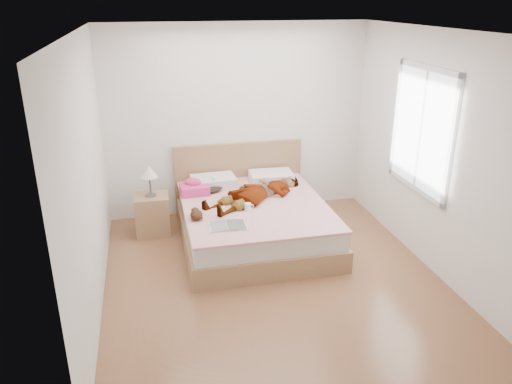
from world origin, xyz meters
TOP-DOWN VIEW (x-y plane):
  - ground at (0.00, 0.00)m, footprint 4.00×4.00m
  - woman at (0.08, 1.15)m, footprint 1.60×1.28m
  - hair at (-0.49, 1.60)m, footprint 0.42×0.51m
  - phone at (-0.42, 1.55)m, footprint 0.08×0.09m
  - room_shell at (1.77, 0.30)m, footprint 4.00×4.00m
  - bed at (0.00, 1.04)m, footprint 1.80×2.08m
  - towel at (-0.68, 1.45)m, footprint 0.38×0.32m
  - magazine at (-0.43, 0.37)m, footprint 0.44×0.30m
  - coffee_mug at (-0.12, 0.76)m, footprint 0.12×0.08m
  - plush_toy at (-0.75, 0.64)m, footprint 0.15×0.22m
  - nightstand at (-1.24, 1.45)m, footprint 0.44×0.40m

SIDE VIEW (x-z plane):
  - ground at x=0.00m, z-range 0.00..0.00m
  - bed at x=0.00m, z-range -0.22..0.78m
  - nightstand at x=-1.24m, z-range -0.16..0.77m
  - magazine at x=-0.43m, z-range 0.51..0.53m
  - hair at x=-0.49m, z-range 0.51..0.58m
  - coffee_mug at x=-0.12m, z-range 0.51..0.60m
  - plush_toy at x=-0.75m, z-range 0.51..0.63m
  - towel at x=-0.68m, z-range 0.49..0.68m
  - woman at x=0.08m, z-range 0.51..0.72m
  - phone at x=-0.42m, z-range 0.65..0.69m
  - room_shell at x=1.77m, z-range -0.50..3.50m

